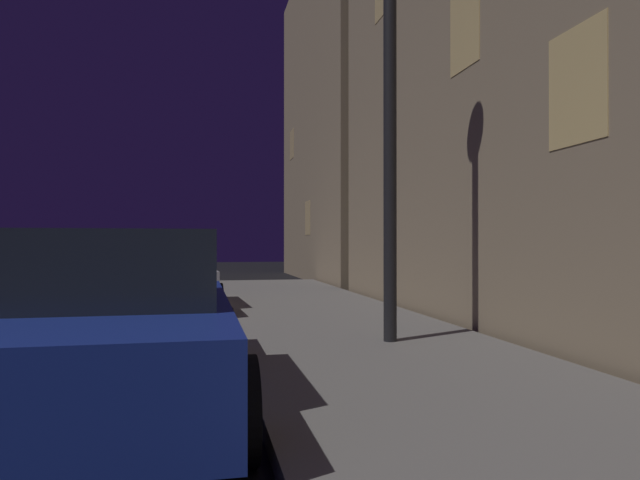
% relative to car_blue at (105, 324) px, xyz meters
% --- Properties ---
extents(car_blue, '(2.14, 4.12, 1.43)m').
position_rel_car_blue_xyz_m(car_blue, '(0.00, 0.00, 0.00)').
color(car_blue, navy).
rests_on(car_blue, ground).
extents(car_silver, '(2.24, 4.62, 1.43)m').
position_rel_car_blue_xyz_m(car_silver, '(0.00, 6.40, 0.01)').
color(car_silver, '#B7B7BF').
rests_on(car_silver, ground).
extents(street_lamp, '(0.44, 0.44, 5.24)m').
position_rel_car_blue_xyz_m(street_lamp, '(2.99, 1.81, 2.94)').
color(street_lamp, black).
rests_on(street_lamp, sidewalk).
extents(building_far, '(8.92, 10.55, 11.85)m').
position_rel_car_blue_xyz_m(building_far, '(8.90, 15.36, 5.22)').
color(building_far, '#998466').
rests_on(building_far, ground).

